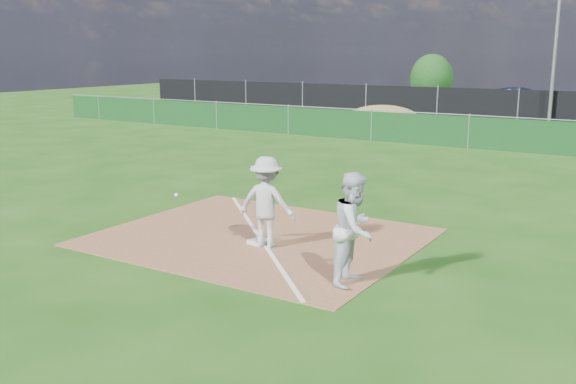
% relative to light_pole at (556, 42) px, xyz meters
% --- Properties ---
extents(ground, '(90.00, 90.00, 0.00)m').
position_rel_light_pole_xyz_m(ground, '(-1.50, -12.70, -4.00)').
color(ground, '#1C490F').
rests_on(ground, ground).
extents(infield_dirt, '(6.00, 5.00, 0.02)m').
position_rel_light_pole_xyz_m(infield_dirt, '(-1.50, -21.70, -3.99)').
color(infield_dirt, brown).
rests_on(infield_dirt, ground).
extents(foul_line, '(5.01, 5.01, 0.01)m').
position_rel_light_pole_xyz_m(foul_line, '(-1.50, -21.70, -3.98)').
color(foul_line, white).
rests_on(foul_line, infield_dirt).
extents(green_fence, '(44.00, 0.05, 1.20)m').
position_rel_light_pole_xyz_m(green_fence, '(-1.50, -7.70, -3.40)').
color(green_fence, '#0F3915').
rests_on(green_fence, ground).
extents(dirt_mound, '(3.38, 2.60, 1.17)m').
position_rel_light_pole_xyz_m(dirt_mound, '(-6.50, -4.20, -3.42)').
color(dirt_mound, olive).
rests_on(dirt_mound, ground).
extents(black_fence, '(46.00, 0.04, 1.80)m').
position_rel_light_pole_xyz_m(black_fence, '(-1.50, 0.30, -3.10)').
color(black_fence, black).
rests_on(black_fence, ground).
extents(parking_lot, '(46.00, 9.00, 0.01)m').
position_rel_light_pole_xyz_m(parking_lot, '(-1.50, 5.30, -4.00)').
color(parking_lot, black).
rests_on(parking_lot, ground).
extents(light_pole, '(0.16, 0.16, 8.00)m').
position_rel_light_pole_xyz_m(light_pole, '(0.00, 0.00, 0.00)').
color(light_pole, slate).
rests_on(light_pole, ground).
extents(first_base, '(0.41, 0.41, 0.07)m').
position_rel_light_pole_xyz_m(first_base, '(-1.23, -22.09, -3.94)').
color(first_base, silver).
rests_on(first_base, infield_dirt).
extents(play_at_first, '(2.59, 0.81, 1.70)m').
position_rel_light_pole_xyz_m(play_at_first, '(-1.02, -22.14, -3.13)').
color(play_at_first, silver).
rests_on(play_at_first, infield_dirt).
extents(runner, '(0.73, 0.91, 1.80)m').
position_rel_light_pole_xyz_m(runner, '(1.21, -23.01, -3.10)').
color(runner, silver).
rests_on(runner, ground).
extents(car_left, '(5.17, 3.73, 1.64)m').
position_rel_light_pole_xyz_m(car_left, '(-7.96, 4.97, -3.17)').
color(car_left, '#9FA2A7').
rests_on(car_left, parking_lot).
extents(car_mid, '(5.21, 2.26, 1.67)m').
position_rel_light_pole_xyz_m(car_mid, '(-2.08, 4.04, -3.16)').
color(car_mid, black).
rests_on(car_mid, parking_lot).
extents(tree_left, '(2.88, 2.88, 3.42)m').
position_rel_light_pole_xyz_m(tree_left, '(-9.48, 10.59, -2.24)').
color(tree_left, '#382316').
rests_on(tree_left, ground).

